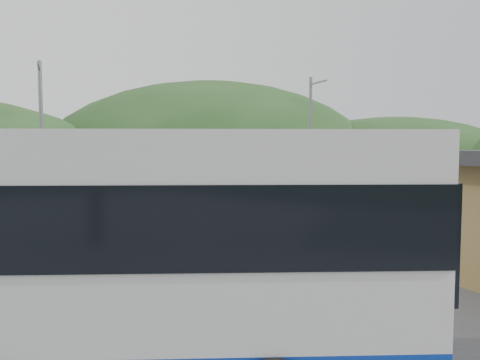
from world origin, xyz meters
name	(u,v)px	position (x,y,z in m)	size (l,w,h in m)	color
ground	(254,236)	(0.00, 0.00, 0.00)	(120.00, 120.00, 0.00)	#4C4C4F
hills	(328,209)	(6.19, 5.29, 0.00)	(146.00, 149.00, 26.00)	#1E3D19
platform	(223,218)	(0.00, 3.30, 0.15)	(26.00, 3.20, 0.30)	#9E9E99
yellow_line	(234,219)	(0.00, 2.00, 0.30)	(26.00, 0.10, 0.01)	yellow
train	(249,168)	(2.20, 6.00, 2.06)	(20.44, 3.01, 3.74)	black
catenary_mast_west	(42,135)	(-7.00, 8.56, 3.65)	(0.18, 1.80, 7.00)	slate
catenary_mast_east	(311,137)	(7.00, 8.56, 3.65)	(0.18, 1.80, 7.00)	slate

